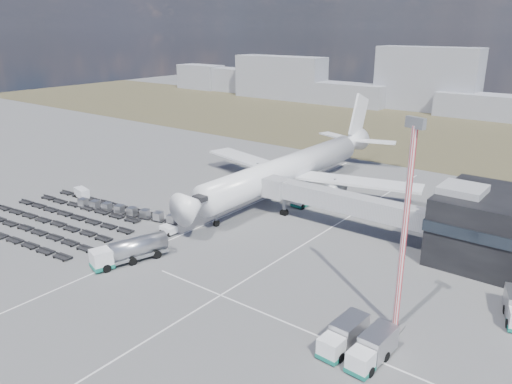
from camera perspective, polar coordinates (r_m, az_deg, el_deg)
The scene contains 14 objects.
ground at distance 80.32m, azimuth -8.86°, elevation -5.80°, with size 420.00×420.00×0.00m, color #565659.
grass_strip at distance 171.74m, azimuth 18.77°, elevation 6.50°, with size 420.00×90.00×0.01m, color #473E2A.
lane_markings at distance 76.16m, azimuth -2.08°, elevation -6.97°, with size 47.12×110.00×0.01m.
jet_bridge at distance 84.46m, azimuth 8.69°, elevation -0.87°, with size 30.30×3.80×7.05m.
airliner at distance 101.99m, azimuth 4.21°, elevation 2.82°, with size 51.59×64.53×17.62m.
skyline at distance 208.69m, azimuth 22.12°, elevation 10.28°, with size 295.05×23.42×24.93m.
fuel_tanker at distance 75.00m, azimuth -14.23°, elevation -6.48°, with size 5.95×11.45×3.59m.
pushback_tug at distance 83.79m, azimuth -9.98°, elevation -4.31°, with size 2.84×1.60×1.33m, color white.
utility_van at distance 104.98m, azimuth -19.27°, elevation -0.16°, with size 3.84×1.74×2.09m, color white.
catering_truck at distance 96.12m, azimuth 5.72°, elevation -0.58°, with size 3.06×6.56×2.94m.
service_trucks_near at distance 55.06m, azimuth 11.54°, elevation -16.44°, with size 6.22×7.31×2.81m.
uld_row at distance 93.50m, azimuth -14.68°, elevation -2.05°, with size 22.17×6.35×1.51m.
baggage_dollies at distance 94.99m, azimuth -21.63°, elevation -2.82°, with size 31.87×24.33×0.69m.
floodlight_mast at distance 55.36m, azimuth 16.62°, elevation -4.19°, with size 2.29×1.87×24.16m.
Camera 1 is at (53.93, -49.74, 32.69)m, focal length 35.00 mm.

